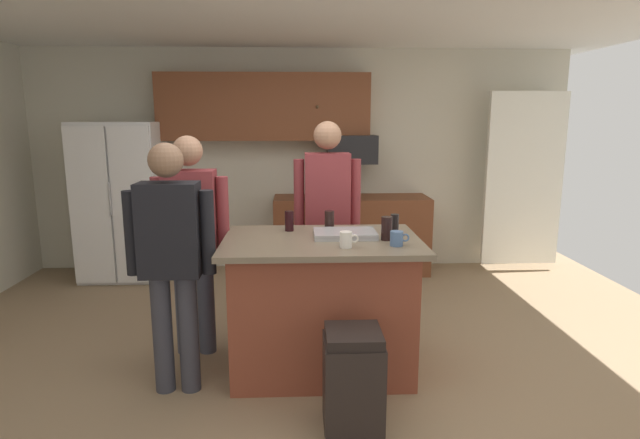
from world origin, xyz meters
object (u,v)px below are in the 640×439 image
at_px(glass_pilsner, 289,221).
at_px(person_guest_right, 171,253).
at_px(microwave_over_range, 352,149).
at_px(glass_short_whisky, 329,221).
at_px(glass_stout_tall, 395,224).
at_px(kitchen_island, 322,304).
at_px(mug_blue_stoneware, 397,238).
at_px(mug_ceramic_white, 346,240).
at_px(serving_tray, 345,234).
at_px(person_guest_left, 191,231).
at_px(trash_bin, 353,380).
at_px(refrigerator, 123,201).
at_px(person_elder_center, 327,209).
at_px(tumbler_amber, 387,228).

bearing_deg(glass_pilsner, person_guest_right, -144.20).
bearing_deg(microwave_over_range, glass_pilsner, -107.59).
bearing_deg(glass_short_whisky, glass_stout_tall, -17.42).
height_order(kitchen_island, mug_blue_stoneware, mug_blue_stoneware).
xyz_separation_m(kitchen_island, mug_ceramic_white, (0.15, -0.25, 0.53)).
bearing_deg(serving_tray, person_guest_left, 167.70).
relative_size(glass_stout_tall, trash_bin, 0.24).
height_order(kitchen_island, trash_bin, kitchen_island).
bearing_deg(trash_bin, mug_blue_stoneware, 57.49).
bearing_deg(person_guest_right, person_guest_left, 73.01).
bearing_deg(glass_pilsner, mug_blue_stoneware, -34.24).
xyz_separation_m(refrigerator, person_guest_left, (1.18, -2.01, 0.09)).
bearing_deg(kitchen_island, trash_bin, -78.90).
bearing_deg(glass_pilsner, glass_short_whisky, 0.23).
xyz_separation_m(person_elder_center, trash_bin, (0.06, -1.58, -0.73)).
bearing_deg(mug_blue_stoneware, person_elder_center, 111.09).
distance_m(person_guest_left, mug_ceramic_white, 1.25).
xyz_separation_m(refrigerator, glass_stout_tall, (2.68, -2.19, 0.17)).
bearing_deg(person_guest_right, trash_bin, -38.68).
xyz_separation_m(kitchen_island, serving_tray, (0.17, 0.06, 0.50)).
relative_size(mug_blue_stoneware, mug_ceramic_white, 1.04).
bearing_deg(kitchen_island, person_guest_right, -164.38).
bearing_deg(serving_tray, trash_bin, -91.32).
height_order(refrigerator, mug_blue_stoneware, refrigerator).
bearing_deg(glass_short_whisky, person_guest_left, 178.01).
relative_size(microwave_over_range, trash_bin, 0.92).
height_order(kitchen_island, mug_ceramic_white, mug_ceramic_white).
bearing_deg(person_elder_center, person_guest_right, -38.32).
relative_size(mug_blue_stoneware, trash_bin, 0.21).
distance_m(microwave_over_range, person_guest_right, 3.10).
height_order(glass_pilsner, glass_stout_tall, glass_pilsner).
relative_size(kitchen_island, mug_blue_stoneware, 10.71).
distance_m(kitchen_island, glass_stout_tall, 0.78).
bearing_deg(refrigerator, kitchen_island, -47.14).
relative_size(person_guest_left, serving_tray, 3.81).
height_order(person_guest_left, glass_pilsner, person_guest_left).
bearing_deg(glass_short_whisky, tumbler_amber, -41.03).
distance_m(mug_blue_stoneware, trash_bin, 0.96).
relative_size(glass_short_whisky, trash_bin, 0.25).
bearing_deg(person_guest_left, glass_stout_tall, 10.52).
distance_m(refrigerator, serving_tray, 3.23).
relative_size(glass_stout_tall, mug_blue_stoneware, 1.15).
height_order(glass_stout_tall, mug_blue_stoneware, glass_stout_tall).
xyz_separation_m(glass_stout_tall, mug_ceramic_white, (-0.39, -0.38, -0.02)).
distance_m(tumbler_amber, trash_bin, 1.07).
bearing_deg(glass_stout_tall, serving_tray, -169.89).
bearing_deg(trash_bin, mug_ceramic_white, 89.97).
xyz_separation_m(person_guest_left, trash_bin, (1.11, -1.06, -0.67)).
bearing_deg(microwave_over_range, person_guest_right, -117.95).
bearing_deg(trash_bin, kitchen_island, 101.10).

